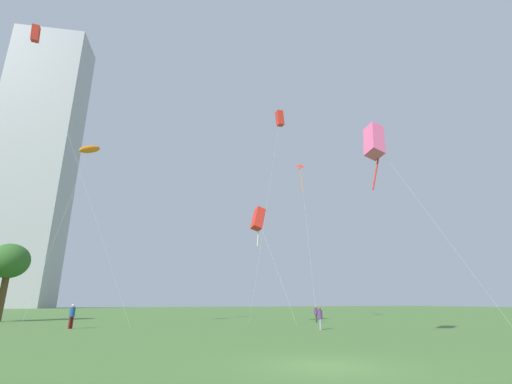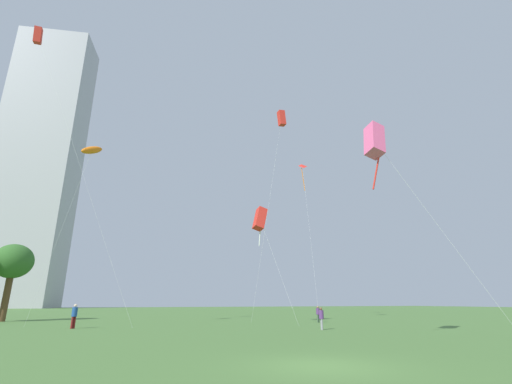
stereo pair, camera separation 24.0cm
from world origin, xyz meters
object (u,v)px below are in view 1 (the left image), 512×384
object	(u,v)px
kite_flying_3	(36,34)
park_tree_0	(9,262)
kite_flying_4	(90,149)
distant_highrise_0	(34,159)
person_standing_3	(316,313)
person_standing_0	(320,317)
person_standing_2	(72,314)
kite_flying_1	(374,141)
kite_flying_2	(258,219)
kite_flying_0	(280,119)
kite_flying_5	(301,171)

from	to	relation	value
kite_flying_3	park_tree_0	world-z (taller)	kite_flying_3
kite_flying_4	kite_flying_3	bearing A→B (deg)	-170.56
distant_highrise_0	person_standing_3	bearing A→B (deg)	-53.19
person_standing_0	person_standing_2	distance (m)	19.03
kite_flying_1	kite_flying_3	xyz separation A→B (m)	(-23.40, 17.73, 14.87)
person_standing_3	kite_flying_4	xyz separation A→B (m)	(-22.75, 1.82, 14.90)
kite_flying_2	park_tree_0	world-z (taller)	kite_flying_2
kite_flying_1	distant_highrise_0	distance (m)	139.57
person_standing_2	distant_highrise_0	bearing A→B (deg)	67.52
kite_flying_2	distant_highrise_0	xyz separation A→B (m)	(-44.06, 108.87, 41.57)
person_standing_0	person_standing_2	xyz separation A→B (m)	(-17.26, 8.02, 0.13)
kite_flying_1	person_standing_2	bearing A→B (deg)	135.70
kite_flying_2	kite_flying_4	size ratio (longest dim) A/B	0.68
kite_flying_0	kite_flying_4	bearing A→B (deg)	179.91
person_standing_0	person_standing_3	xyz separation A→B (m)	(4.79, 8.63, -0.01)
kite_flying_1	park_tree_0	world-z (taller)	kite_flying_1
kite_flying_4	kite_flying_5	world-z (taller)	kite_flying_5
person_standing_0	kite_flying_4	bearing A→B (deg)	78.74
kite_flying_1	park_tree_0	xyz separation A→B (m)	(-24.68, 30.28, -5.35)
person_standing_2	kite_flying_0	world-z (taller)	kite_flying_0
person_standing_0	kite_flying_1	world-z (taller)	kite_flying_1
kite_flying_5	distant_highrise_0	bearing A→B (deg)	120.56
person_standing_3	kite_flying_1	world-z (taller)	kite_flying_1
person_standing_3	kite_flying_0	xyz separation A→B (m)	(-2.68, 1.78, 22.22)
person_standing_2	kite_flying_1	distance (m)	25.56
kite_flying_0	kite_flying_4	distance (m)	21.37
kite_flying_1	kite_flying_2	world-z (taller)	kite_flying_1
person_standing_0	kite_flying_2	distance (m)	12.74
person_standing_3	kite_flying_5	distance (m)	25.38
kite_flying_1	kite_flying_5	xyz separation A→B (m)	(11.63, 30.13, 10.19)
park_tree_0	distant_highrise_0	distance (m)	107.81
person_standing_3	distant_highrise_0	size ratio (longest dim) A/B	0.02
person_standing_2	kite_flying_4	distance (m)	14.97
person_standing_3	kite_flying_0	bearing A→B (deg)	125.46
kite_flying_1	park_tree_0	bearing A→B (deg)	129.18
person_standing_2	kite_flying_5	distance (m)	37.66
person_standing_0	kite_flying_3	bearing A→B (deg)	87.38
person_standing_0	distant_highrise_0	xyz separation A→B (m)	(-45.46, 117.61, 50.73)
person_standing_2	distant_highrise_0	size ratio (longest dim) A/B	0.02
kite_flying_5	park_tree_0	distance (m)	39.49
person_standing_0	kite_flying_4	distance (m)	25.57
kite_flying_3	kite_flying_4	size ratio (longest dim) A/B	1.63
person_standing_3	kite_flying_1	xyz separation A→B (m)	(-5.34, -16.91, 10.54)
person_standing_0	kite_flying_3	xyz separation A→B (m)	(-23.95, 9.45, 25.41)
person_standing_0	kite_flying_0	xyz separation A→B (m)	(2.10, 10.42, 22.22)
person_standing_3	kite_flying_5	xyz separation A→B (m)	(6.29, 13.22, 20.73)
person_standing_2	kite_flying_4	size ratio (longest dim) A/B	0.11
person_standing_2	kite_flying_5	xyz separation A→B (m)	(28.34, 13.82, 20.59)
kite_flying_3	kite_flying_5	world-z (taller)	kite_flying_3
kite_flying_4	kite_flying_5	bearing A→B (deg)	21.43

